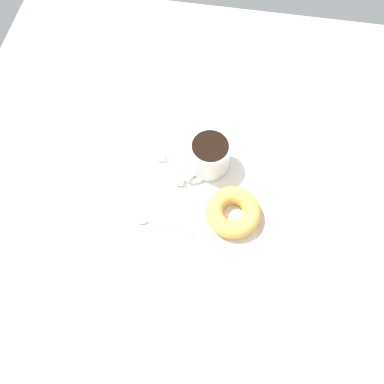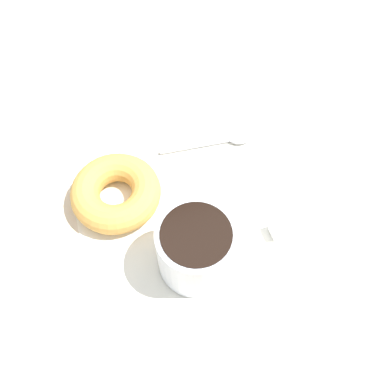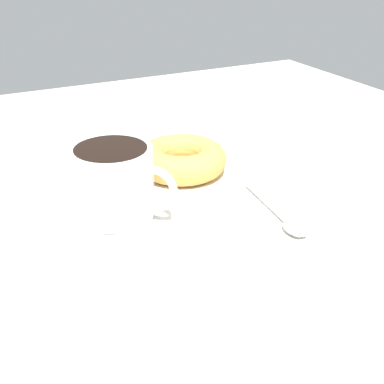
{
  "view_description": "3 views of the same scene",
  "coord_description": "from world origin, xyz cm",
  "px_view_note": "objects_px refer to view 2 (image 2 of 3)",
  "views": [
    {
      "loc": [
        -35.15,
        -4.95,
        78.14
      ],
      "look_at": [
        -1.58,
        0.46,
        2.3
      ],
      "focal_mm": 35.0,
      "sensor_mm": 36.0,
      "label": 1
    },
    {
      "loc": [
        26.15,
        -9.35,
        51.03
      ],
      "look_at": [
        -1.58,
        0.46,
        2.3
      ],
      "focal_mm": 40.0,
      "sensor_mm": 36.0,
      "label": 2
    },
    {
      "loc": [
        23.87,
        50.58,
        30.23
      ],
      "look_at": [
        -1.58,
        0.46,
        2.3
      ],
      "focal_mm": 50.0,
      "sensor_mm": 36.0,
      "label": 3
    }
  ],
  "objects_px": {
    "donut": "(116,193)",
    "sugar_cube": "(223,206)",
    "spoon": "(227,140)",
    "sugar_cube_extra": "(279,230)",
    "coffee_cup": "(197,247)"
  },
  "relations": [
    {
      "from": "spoon",
      "to": "coffee_cup",
      "type": "bearing_deg",
      "value": -33.34
    },
    {
      "from": "spoon",
      "to": "sugar_cube",
      "type": "distance_m",
      "value": 0.12
    },
    {
      "from": "coffee_cup",
      "to": "sugar_cube_extra",
      "type": "height_order",
      "value": "coffee_cup"
    },
    {
      "from": "spoon",
      "to": "sugar_cube",
      "type": "bearing_deg",
      "value": -24.82
    },
    {
      "from": "sugar_cube",
      "to": "sugar_cube_extra",
      "type": "xyz_separation_m",
      "value": [
        0.06,
        0.06,
        0.0
      ]
    },
    {
      "from": "sugar_cube",
      "to": "sugar_cube_extra",
      "type": "relative_size",
      "value": 0.99
    },
    {
      "from": "coffee_cup",
      "to": "sugar_cube",
      "type": "relative_size",
      "value": 5.47
    },
    {
      "from": "donut",
      "to": "sugar_cube",
      "type": "bearing_deg",
      "value": 64.61
    },
    {
      "from": "donut",
      "to": "sugar_cube",
      "type": "relative_size",
      "value": 6.21
    },
    {
      "from": "coffee_cup",
      "to": "spoon",
      "type": "relative_size",
      "value": 0.76
    },
    {
      "from": "coffee_cup",
      "to": "sugar_cube",
      "type": "xyz_separation_m",
      "value": [
        -0.06,
        0.06,
        -0.03
      ]
    },
    {
      "from": "spoon",
      "to": "sugar_cube",
      "type": "height_order",
      "value": "sugar_cube"
    },
    {
      "from": "sugar_cube_extra",
      "to": "spoon",
      "type": "bearing_deg",
      "value": -177.67
    },
    {
      "from": "donut",
      "to": "sugar_cube_extra",
      "type": "bearing_deg",
      "value": 57.39
    },
    {
      "from": "donut",
      "to": "spoon",
      "type": "distance_m",
      "value": 0.18
    }
  ]
}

